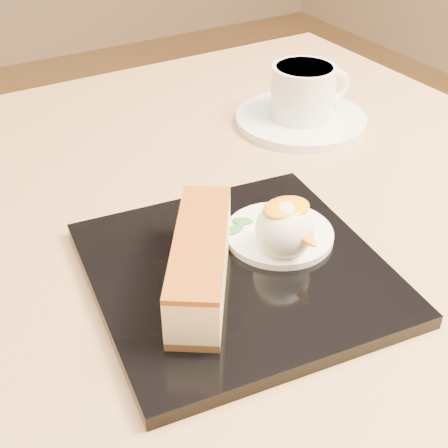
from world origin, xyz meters
TOP-DOWN VIEW (x-y plane):
  - table at (0.00, 0.00)m, footprint 0.80×0.80m
  - dessert_plate at (-0.02, -0.06)m, footprint 0.25×0.25m
  - cheesecake at (-0.05, -0.07)m, footprint 0.11×0.14m
  - cream_smear at (0.03, -0.05)m, footprint 0.09×0.09m
  - ice_cream_scoop at (0.02, -0.07)m, footprint 0.05×0.05m
  - mango_sauce at (0.02, -0.06)m, footprint 0.04×0.03m
  - mint_sprig at (0.00, -0.02)m, footprint 0.04×0.03m
  - saucer at (0.19, 0.14)m, footprint 0.15×0.15m
  - coffee_cup at (0.19, 0.14)m, footprint 0.10×0.07m

SIDE VIEW (x-z plane):
  - table at x=0.00m, z-range 0.20..0.92m
  - saucer at x=0.19m, z-range 0.72..0.73m
  - dessert_plate at x=-0.02m, z-range 0.72..0.73m
  - cream_smear at x=0.03m, z-range 0.73..0.74m
  - mint_sprig at x=0.00m, z-range 0.74..0.74m
  - cheesecake at x=-0.05m, z-range 0.73..0.78m
  - ice_cream_scoop at x=0.02m, z-range 0.73..0.78m
  - coffee_cup at x=0.19m, z-range 0.73..0.79m
  - mango_sauce at x=0.02m, z-range 0.77..0.78m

